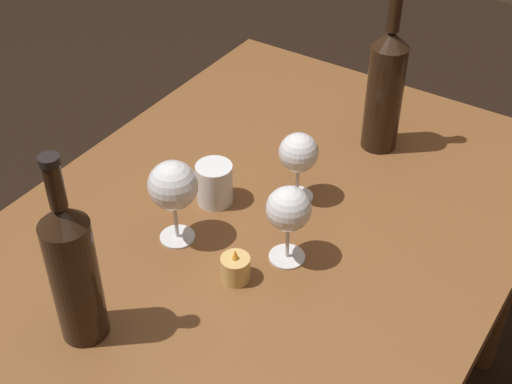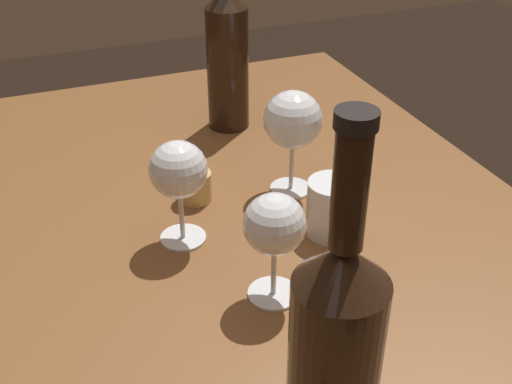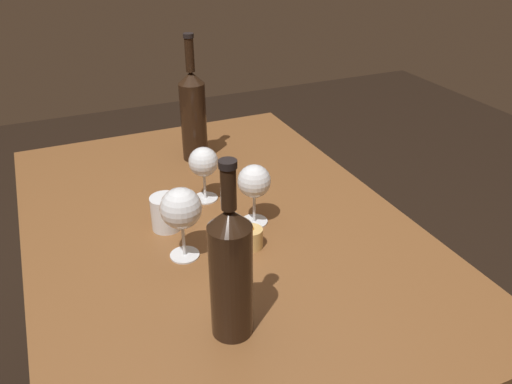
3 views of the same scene
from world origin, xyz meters
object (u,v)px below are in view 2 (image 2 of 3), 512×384
Objects in this scene: wine_glass_left at (274,228)px; wine_bottle_second at (334,370)px; wine_glass_centre at (293,122)px; votive_candle at (195,187)px; water_tumbler at (332,210)px; wine_bottle at (227,56)px; wine_glass_right at (178,172)px.

wine_glass_left is 0.39× the size of wine_bottle_second.
votive_candle is (-0.03, -0.15, -0.10)m from wine_glass_centre.
wine_bottle is at bearing -177.15° from water_tumbler.
wine_glass_right is at bearing -26.94° from votive_candle.
votive_candle is (-0.09, 0.05, -0.09)m from wine_glass_right.
wine_glass_right reaches higher than votive_candle.
wine_glass_left is at bearing -53.56° from water_tumbler.
wine_glass_right is 0.92× the size of wine_glass_centre.
water_tumbler is at bearing 72.98° from wine_glass_right.
wine_glass_left is 1.76× the size of water_tumbler.
wine_glass_centre is (-0.07, 0.20, 0.01)m from wine_glass_right.
wine_bottle is at bearing -176.92° from wine_glass_centre.
wine_bottle is 0.29m from votive_candle.
votive_candle is (0.23, -0.14, -0.11)m from wine_bottle.
votive_candle is at bearing 153.06° from wine_glass_right.
wine_glass_centre reaches higher than wine_glass_left.
wine_bottle_second is (0.48, -0.18, 0.02)m from wine_glass_centre.
wine_bottle reaches higher than wine_glass_left.
water_tumbler is at bearing 2.85° from wine_bottle.
wine_bottle_second is 5.65× the size of votive_candle.
wine_glass_left is 0.18m from wine_glass_right.
water_tumbler is 0.22m from votive_candle.
wine_glass_right is 0.21m from wine_glass_centre.
water_tumbler is at bearing 2.40° from wine_glass_centre.
wine_glass_right is 0.45× the size of wine_bottle.
wine_glass_left is 0.26m from wine_bottle_second.
wine_bottle is 5.18× the size of votive_candle.
wine_glass_right is at bearing -155.19° from wine_glass_left.
wine_bottle_second is (0.26, -0.06, 0.04)m from wine_glass_left.
wine_bottle_second is at bearing -3.41° from votive_candle.
wine_bottle_second is (0.74, -0.17, 0.01)m from wine_bottle.
wine_bottle is at bearing 150.28° from wine_glass_right.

